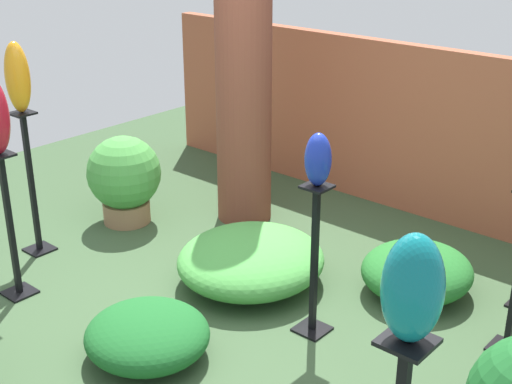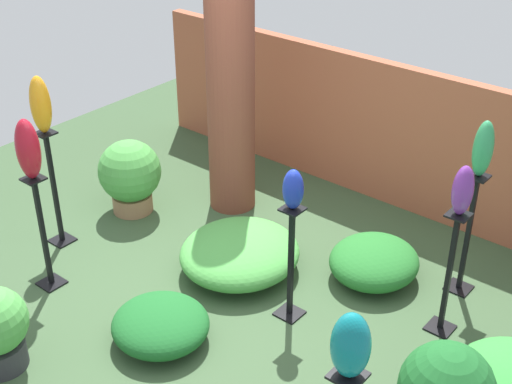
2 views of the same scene
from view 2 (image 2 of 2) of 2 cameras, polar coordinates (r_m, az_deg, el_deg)
name	(u,v)px [view 2 (image 2 of 2)]	position (r m, az deg, el deg)	size (l,w,h in m)	color
ground_plane	(224,306)	(5.89, -2.57, -9.13)	(8.00, 8.00, 0.00)	#385133
brick_wall_back	(381,132)	(7.16, 9.97, 4.76)	(5.60, 0.12, 1.44)	#9E5138
brick_pillar	(231,82)	(6.68, -2.05, 8.80)	(0.46, 0.46, 2.62)	brown
pedestal_jade	(467,240)	(6.04, 16.53, -3.67)	(0.20, 0.20, 1.09)	black
pedestal_amber	(55,194)	(6.65, -15.78, -0.13)	(0.20, 0.20, 1.11)	black
pedestal_ruby	(44,238)	(6.11, -16.61, -3.54)	(0.20, 0.20, 1.03)	black
pedestal_violet	(448,279)	(5.57, 15.11, -6.74)	(0.20, 0.20, 1.05)	black
pedestal_cobalt	(291,268)	(5.55, 2.80, -6.12)	(0.20, 0.20, 0.99)	black
art_vase_jade	(483,149)	(5.64, 17.71, 3.31)	(0.15, 0.15, 0.46)	#2D9356
art_vase_amber	(41,105)	(6.28, -16.86, 6.71)	(0.17, 0.18, 0.51)	orange
art_vase_ruby	(28,149)	(5.73, -17.77, 3.28)	(0.19, 0.19, 0.50)	maroon
art_vase_violet	(463,190)	(5.17, 16.21, 0.12)	(0.15, 0.16, 0.39)	#6B2D8C
art_vase_teal	(351,345)	(3.37, 7.58, -12.06)	(0.19, 0.18, 0.36)	#0F727A
art_vase_cobalt	(293,189)	(5.17, 2.98, 0.21)	(0.16, 0.15, 0.32)	#192D9E
potted_plant_front_left	(130,174)	(7.04, -10.05, 1.40)	(0.61, 0.61, 0.75)	#936B4C
foliage_bed_west	(161,325)	(5.53, -7.65, -10.47)	(0.76, 0.73, 0.30)	#195923
foliage_bed_center	(240,253)	(6.19, -1.30, -4.88)	(1.02, 1.08, 0.36)	#479942
foliage_bed_rear	(374,261)	(6.19, 9.42, -5.51)	(0.75, 0.81, 0.33)	#236B28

